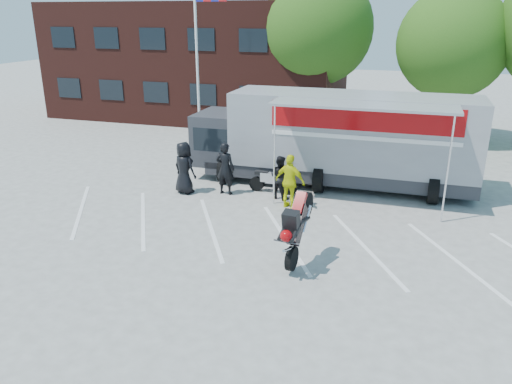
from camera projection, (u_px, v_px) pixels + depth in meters
The scene contains 13 objects.
ground at pixel (269, 250), 14.16m from camera, with size 100.00×100.00×0.00m, color #ACACA6.
parking_bay_lines at pixel (278, 236), 15.05m from camera, with size 18.00×5.00×0.01m, color white.
office_building at pixel (199, 61), 31.98m from camera, with size 18.00×8.00×7.00m, color #471C16.
flagpole at pixel (201, 43), 23.21m from camera, with size 1.61×0.12×8.00m.
tree_left at pixel (317, 29), 27.20m from camera, with size 6.12×6.12×8.64m.
tree_mid at pixel (453, 44), 24.51m from camera, with size 5.44×5.44×7.68m.
transporter_truck at pixel (336, 184), 19.63m from camera, with size 11.15×5.37×3.55m, color #909298, non-canonical shape.
parked_motorcycle at pixel (273, 193), 18.71m from camera, with size 0.63×1.90×0.99m, color #B1B1B6, non-canonical shape.
stunt_bike_rider at pixel (301, 261), 13.56m from camera, with size 0.87×1.84×2.16m, color black, non-canonical shape.
spectator_leather_a at pixel (184, 168), 18.40m from camera, with size 0.95×0.62×1.95m, color black.
spectator_leather_b at pixel (225, 168), 18.29m from camera, with size 0.72×0.47×1.96m, color black.
spectator_leather_c at pixel (280, 177), 17.90m from camera, with size 0.77×0.60×1.59m, color black.
spectator_hivis at pixel (290, 182), 16.99m from camera, with size 1.10×0.46×1.88m, color #DDE50C.
Camera 1 is at (3.53, -12.28, 6.33)m, focal length 35.00 mm.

